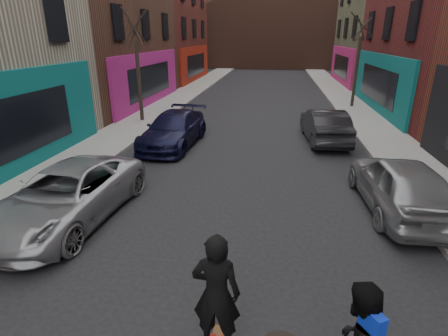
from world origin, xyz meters
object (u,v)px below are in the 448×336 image
(tree_left_far, at_px, (137,59))
(parked_left_end, at_px, (174,129))
(parked_right_end, at_px, (325,125))
(parked_right_far, at_px, (400,184))
(skateboarder, at_px, (216,294))
(parked_left_far, at_px, (67,195))
(tree_right_far, at_px, (359,53))

(tree_left_far, height_order, parked_left_end, tree_left_far)
(tree_left_far, height_order, parked_right_end, tree_left_far)
(parked_right_far, relative_size, parked_right_end, 1.01)
(skateboarder, bearing_deg, parked_right_far, -126.91)
(parked_left_far, relative_size, parked_left_end, 1.03)
(parked_left_end, distance_m, parked_right_far, 9.28)
(tree_left_far, bearing_deg, parked_left_end, -53.21)
(parked_left_end, distance_m, parked_right_end, 6.78)
(tree_right_far, xyz_separation_m, skateboarder, (-5.75, -20.37, -2.46))
(tree_left_far, bearing_deg, parked_right_far, -39.93)
(parked_right_far, xyz_separation_m, skateboarder, (-4.15, -5.33, 0.30))
(parked_left_far, bearing_deg, tree_right_far, 62.59)
(tree_left_far, xyz_separation_m, parked_right_end, (9.59, -2.41, -2.64))
(parked_right_far, bearing_deg, tree_left_far, -42.56)
(tree_right_far, xyz_separation_m, parked_left_end, (-9.40, -10.01, -2.81))
(parked_left_far, bearing_deg, parked_right_far, 15.86)
(parked_left_end, bearing_deg, tree_left_far, 130.02)
(parked_left_end, bearing_deg, parked_right_far, -29.58)
(tree_left_far, xyz_separation_m, parked_right_far, (10.80, -9.04, -2.61))
(parked_right_end, xyz_separation_m, skateboarder, (-2.94, -11.96, 0.34))
(tree_right_far, relative_size, parked_left_end, 1.38)
(skateboarder, bearing_deg, parked_left_end, -69.57)
(parked_left_end, relative_size, skateboarder, 2.53)
(tree_right_far, distance_m, parked_left_end, 14.02)
(parked_left_end, height_order, skateboarder, skateboarder)
(tree_left_far, bearing_deg, parked_right_end, -14.11)
(parked_right_far, bearing_deg, skateboarder, 49.44)
(tree_left_far, relative_size, parked_right_far, 1.43)
(parked_right_far, bearing_deg, tree_right_far, -98.70)
(parked_right_end, bearing_deg, tree_right_far, -113.26)
(tree_right_far, bearing_deg, parked_right_far, -96.07)
(tree_left_far, distance_m, parked_right_end, 10.23)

